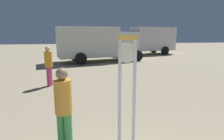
{
  "coord_description": "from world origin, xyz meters",
  "views": [
    {
      "loc": [
        -0.99,
        -1.0,
        2.43
      ],
      "look_at": [
        -0.05,
        5.15,
        1.2
      ],
      "focal_mm": 30.77,
      "sensor_mm": 36.0,
      "label": 1
    }
  ],
  "objects": [
    {
      "name": "standing_clock",
      "position": [
        -0.12,
        2.66,
        1.44
      ],
      "size": [
        0.42,
        0.19,
        2.38
      ],
      "color": "silver",
      "rests_on": "ground_plane"
    },
    {
      "name": "box_truck_near",
      "position": [
        0.21,
        15.09,
        1.58
      ],
      "size": [
        7.22,
        3.99,
        2.85
      ],
      "color": "silver",
      "rests_on": "ground_plane"
    },
    {
      "name": "person_near_clock",
      "position": [
        -1.4,
        2.67,
        0.99
      ],
      "size": [
        0.34,
        0.34,
        1.77
      ],
      "color": "#449F50",
      "rests_on": "ground_plane"
    },
    {
      "name": "box_truck_far",
      "position": [
        6.12,
        19.46,
        1.61
      ],
      "size": [
        6.96,
        3.72,
        2.96
      ],
      "color": "silver",
      "rests_on": "ground_plane"
    },
    {
      "name": "person_distant",
      "position": [
        -2.52,
        7.87,
        1.02
      ],
      "size": [
        0.35,
        0.35,
        1.82
      ],
      "color": "#CB396D",
      "rests_on": "ground_plane"
    }
  ]
}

